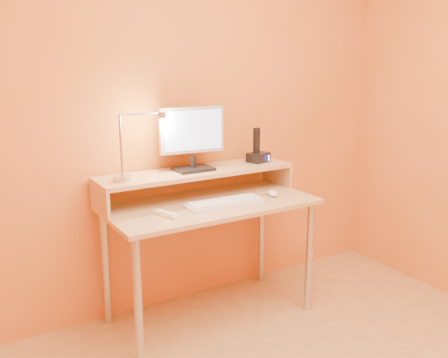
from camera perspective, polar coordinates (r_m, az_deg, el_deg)
wall_back at (r=3.01m, az=-4.80°, el=8.56°), size 3.00×0.04×2.50m
desk_leg_fl at (r=2.54m, az=-9.88°, el=-13.95°), size 0.04×0.04×0.69m
desk_leg_fr at (r=3.07m, az=9.83°, el=-8.95°), size 0.04×0.04×0.69m
desk_leg_bl at (r=2.97m, az=-13.50°, el=-9.91°), size 0.04×0.04×0.69m
desk_leg_br at (r=3.43m, az=4.34°, el=-6.28°), size 0.04×0.04×0.69m
desk_lower at (r=2.83m, az=-1.68°, el=-2.92°), size 1.20×0.60×0.02m
shelf_riser_left at (r=2.72m, az=-14.18°, el=-2.29°), size 0.02×0.30×0.14m
shelf_riser_right at (r=3.25m, az=6.09°, el=0.65°), size 0.02×0.30×0.14m
desk_shelf at (r=2.92m, az=-3.15°, el=0.82°), size 1.20×0.30×0.02m
monitor_foot at (r=2.90m, az=-3.57°, el=1.18°), size 0.22×0.16×0.02m
monitor_neck at (r=2.90m, az=-3.58°, el=2.03°), size 0.04×0.04×0.07m
monitor_panel at (r=2.87m, az=-3.73°, el=5.68°), size 0.39×0.07×0.26m
monitor_back at (r=2.89m, az=-3.95°, el=5.73°), size 0.35×0.05×0.23m
monitor_screen at (r=2.86m, az=-3.56°, el=5.63°), size 0.35×0.04×0.23m
lamp_base at (r=2.70m, az=-11.63°, el=0.05°), size 0.10×0.10×0.02m
lamp_post at (r=2.67m, az=-11.81°, el=3.75°), size 0.01×0.01×0.33m
lamp_arm at (r=2.69m, az=-9.56°, el=7.48°), size 0.24×0.01×0.01m
lamp_head at (r=2.74m, az=-7.19°, el=7.35°), size 0.04×0.04×0.03m
lamp_bulb at (r=2.74m, az=-7.18°, el=7.02°), size 0.03×0.03×0.00m
phone_dock at (r=3.14m, az=3.97°, el=2.51°), size 0.15×0.13×0.06m
phone_handset at (r=3.11m, az=3.78°, el=4.47°), size 0.05×0.04×0.16m
phone_led at (r=3.12m, az=5.19°, el=2.43°), size 0.01×0.00×0.04m
keyboard at (r=2.76m, az=0.08°, el=-2.87°), size 0.45×0.16×0.02m
mouse at (r=2.96m, az=5.65°, el=-1.63°), size 0.09×0.12×0.03m
remote_control at (r=2.60m, az=-6.76°, el=-4.09°), size 0.09×0.17×0.02m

